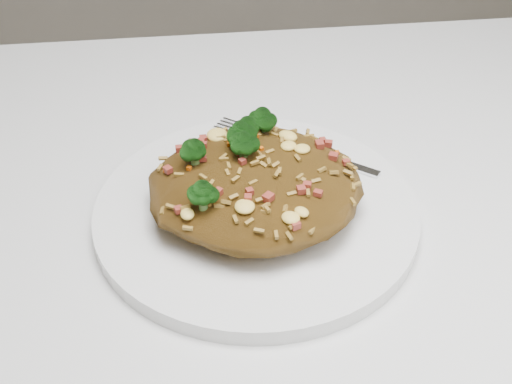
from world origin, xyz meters
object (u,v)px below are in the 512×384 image
Objects in this scene: plate at (256,213)px; fork at (303,150)px; dining_table at (123,360)px; fried_rice at (255,178)px.

plate is 0.09m from fork.
fried_rice is at bearing 26.86° from dining_table.
plate is 1.55× the size of fried_rice.
fried_rice is 0.09m from fork.
plate is 1.90× the size of fork.
plate is at bearing -47.61° from fried_rice.
fried_rice reaches higher than dining_table.
fork reaches higher than plate.
dining_table is 0.16m from plate.
dining_table is 0.24m from fork.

